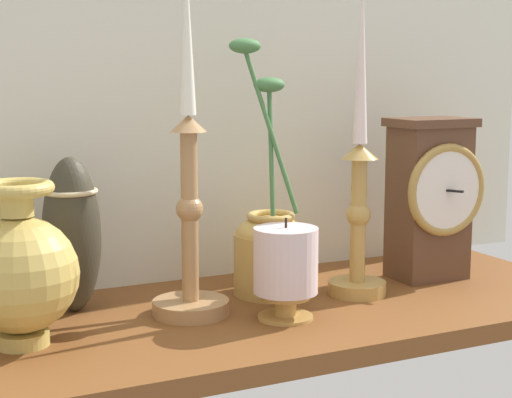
{
  "coord_description": "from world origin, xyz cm",
  "views": [
    {
      "loc": [
        -39.9,
        -88.93,
        29.69
      ],
      "look_at": [
        2.94,
        0.0,
        14.0
      ],
      "focal_mm": 56.81,
      "sensor_mm": 36.0,
      "label": 1
    }
  ],
  "objects_px": {
    "candlestick_tall_center": "(357,195)",
    "tall_ceramic_vase": "(72,234)",
    "brass_vase_bulbous": "(20,271)",
    "pillar_candle_front": "(286,267)",
    "brass_vase_jar": "(270,245)",
    "mantel_clock": "(431,197)",
    "candlestick_tall_left": "(190,214)"
  },
  "relations": [
    {
      "from": "candlestick_tall_left",
      "to": "brass_vase_bulbous",
      "type": "distance_m",
      "value": 0.21
    },
    {
      "from": "candlestick_tall_center",
      "to": "pillar_candle_front",
      "type": "distance_m",
      "value": 0.16
    },
    {
      "from": "brass_vase_bulbous",
      "to": "tall_ceramic_vase",
      "type": "height_order",
      "value": "tall_ceramic_vase"
    },
    {
      "from": "tall_ceramic_vase",
      "to": "brass_vase_bulbous",
      "type": "bearing_deg",
      "value": -127.94
    },
    {
      "from": "candlestick_tall_left",
      "to": "pillar_candle_front",
      "type": "height_order",
      "value": "candlestick_tall_left"
    },
    {
      "from": "brass_vase_bulbous",
      "to": "pillar_candle_front",
      "type": "bearing_deg",
      "value": -7.07
    },
    {
      "from": "brass_vase_bulbous",
      "to": "pillar_candle_front",
      "type": "relative_size",
      "value": 1.46
    },
    {
      "from": "pillar_candle_front",
      "to": "mantel_clock",
      "type": "bearing_deg",
      "value": 16.29
    },
    {
      "from": "candlestick_tall_center",
      "to": "brass_vase_jar",
      "type": "bearing_deg",
      "value": 154.78
    },
    {
      "from": "candlestick_tall_center",
      "to": "brass_vase_jar",
      "type": "relative_size",
      "value": 1.24
    },
    {
      "from": "mantel_clock",
      "to": "tall_ceramic_vase",
      "type": "height_order",
      "value": "mantel_clock"
    },
    {
      "from": "brass_vase_bulbous",
      "to": "pillar_candle_front",
      "type": "height_order",
      "value": "brass_vase_bulbous"
    },
    {
      "from": "candlestick_tall_left",
      "to": "candlestick_tall_center",
      "type": "height_order",
      "value": "candlestick_tall_left"
    },
    {
      "from": "candlestick_tall_left",
      "to": "brass_vase_bulbous",
      "type": "height_order",
      "value": "candlestick_tall_left"
    },
    {
      "from": "brass_vase_bulbous",
      "to": "mantel_clock",
      "type": "bearing_deg",
      "value": 4.24
    },
    {
      "from": "brass_vase_bulbous",
      "to": "brass_vase_jar",
      "type": "height_order",
      "value": "brass_vase_jar"
    },
    {
      "from": "mantel_clock",
      "to": "pillar_candle_front",
      "type": "distance_m",
      "value": 0.29
    },
    {
      "from": "brass_vase_jar",
      "to": "tall_ceramic_vase",
      "type": "relative_size",
      "value": 1.75
    },
    {
      "from": "tall_ceramic_vase",
      "to": "brass_vase_jar",
      "type": "bearing_deg",
      "value": -7.9
    },
    {
      "from": "brass_vase_bulbous",
      "to": "pillar_candle_front",
      "type": "xyz_separation_m",
      "value": [
        0.3,
        -0.04,
        -0.02
      ]
    },
    {
      "from": "candlestick_tall_center",
      "to": "tall_ceramic_vase",
      "type": "distance_m",
      "value": 0.37
    },
    {
      "from": "brass_vase_bulbous",
      "to": "tall_ceramic_vase",
      "type": "distance_m",
      "value": 0.13
    },
    {
      "from": "brass_vase_jar",
      "to": "pillar_candle_front",
      "type": "xyz_separation_m",
      "value": [
        -0.03,
        -0.11,
        -0.0
      ]
    },
    {
      "from": "candlestick_tall_center",
      "to": "brass_vase_bulbous",
      "type": "bearing_deg",
      "value": -177.49
    },
    {
      "from": "tall_ceramic_vase",
      "to": "pillar_candle_front",
      "type": "bearing_deg",
      "value": -32.36
    },
    {
      "from": "candlestick_tall_center",
      "to": "pillar_candle_front",
      "type": "height_order",
      "value": "candlestick_tall_center"
    },
    {
      "from": "pillar_candle_front",
      "to": "tall_ceramic_vase",
      "type": "xyz_separation_m",
      "value": [
        -0.22,
        0.14,
        0.03
      ]
    },
    {
      "from": "candlestick_tall_center",
      "to": "brass_vase_bulbous",
      "type": "distance_m",
      "value": 0.44
    },
    {
      "from": "brass_vase_bulbous",
      "to": "pillar_candle_front",
      "type": "distance_m",
      "value": 0.31
    },
    {
      "from": "mantel_clock",
      "to": "pillar_candle_front",
      "type": "height_order",
      "value": "mantel_clock"
    },
    {
      "from": "mantel_clock",
      "to": "candlestick_tall_left",
      "type": "bearing_deg",
      "value": -177.63
    },
    {
      "from": "candlestick_tall_left",
      "to": "brass_vase_jar",
      "type": "relative_size",
      "value": 1.28
    }
  ]
}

